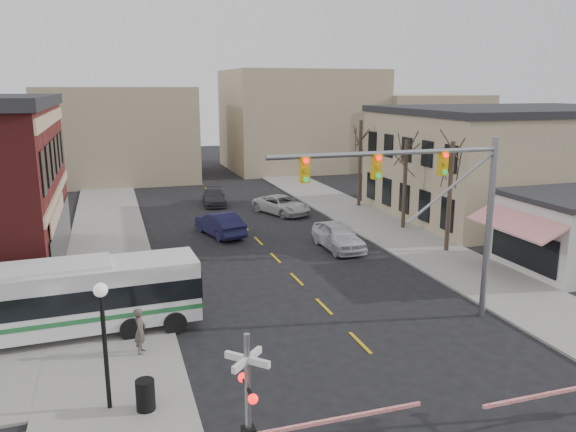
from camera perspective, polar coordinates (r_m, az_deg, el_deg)
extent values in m
plane|color=black|center=(21.70, 9.64, -14.78)|extent=(160.00, 160.00, 0.00)
cube|color=gray|center=(38.27, -17.72, -2.75)|extent=(5.00, 60.00, 0.12)
cube|color=gray|center=(42.55, 8.73, -0.71)|extent=(5.00, 60.00, 0.12)
cube|color=tan|center=(33.55, -22.34, 2.16)|extent=(0.10, 15.00, 0.50)
cube|color=tan|center=(33.10, -22.96, 9.15)|extent=(0.10, 15.00, 0.70)
cube|color=black|center=(34.07, -21.98, -1.97)|extent=(0.08, 13.00, 2.60)
cube|color=tan|center=(48.67, 22.26, 4.92)|extent=(20.00, 15.00, 8.00)
cube|color=#262628|center=(48.32, 22.69, 9.90)|extent=(20.30, 15.30, 0.50)
cube|color=red|center=(32.17, 21.99, -0.61)|extent=(1.68, 6.00, 0.87)
cylinder|color=#382B21|center=(35.56, 16.09, 1.88)|extent=(0.28, 0.28, 6.75)
cylinder|color=#382B21|center=(40.78, 11.78, 3.17)|extent=(0.28, 0.28, 6.30)
cylinder|color=#382B21|center=(47.83, 7.31, 5.31)|extent=(0.28, 0.28, 7.20)
cube|color=silver|center=(24.67, -22.79, -7.78)|extent=(11.69, 3.04, 2.54)
cube|color=black|center=(24.62, -22.82, -7.43)|extent=(11.73, 3.08, 0.87)
cube|color=#216532|center=(24.89, -22.66, -9.10)|extent=(11.73, 3.08, 0.19)
cylinder|color=black|center=(25.12, -22.54, -10.43)|extent=(1.08, 2.55, 0.97)
cylinder|color=gray|center=(25.86, 19.70, -1.30)|extent=(0.28, 0.28, 8.00)
cylinder|color=gray|center=(22.55, 10.15, 6.31)|extent=(10.01, 0.20, 0.20)
cube|color=gold|center=(23.88, 15.45, 5.20)|extent=(0.35, 0.30, 1.00)
cube|color=gold|center=(22.39, 8.97, 5.02)|extent=(0.35, 0.30, 1.00)
cube|color=gold|center=(21.22, 1.68, 4.74)|extent=(0.35, 0.30, 1.00)
cylinder|color=gray|center=(15.37, -4.08, -18.64)|extent=(0.16, 0.16, 4.00)
cube|color=silver|center=(14.73, -4.17, -14.33)|extent=(1.00, 1.00, 0.18)
cube|color=silver|center=(14.73, -4.17, -14.33)|extent=(1.00, 1.00, 0.18)
sphere|color=#FF0C0C|center=(14.65, -3.58, -18.07)|extent=(0.26, 0.26, 0.26)
sphere|color=#FF0C0C|center=(15.58, -4.62, -16.05)|extent=(0.26, 0.26, 0.26)
cube|color=#FF0C0C|center=(16.55, 5.30, -19.82)|extent=(5.00, 0.10, 0.10)
cube|color=#FF0C0C|center=(19.35, 25.41, -15.92)|extent=(5.00, 0.10, 0.10)
cylinder|color=black|center=(18.76, -18.05, -13.03)|extent=(0.14, 0.14, 3.80)
sphere|color=silver|center=(17.98, -18.51, -7.14)|extent=(0.44, 0.44, 0.44)
cylinder|color=black|center=(19.00, -14.28, -17.20)|extent=(0.60, 0.60, 1.00)
imported|color=silver|center=(35.57, 5.14, -2.01)|extent=(2.12, 5.09, 1.72)
imported|color=#18183D|center=(38.88, -6.96, -0.81)|extent=(2.92, 5.26, 1.64)
imported|color=#BCBCBC|center=(45.26, -0.65, 1.14)|extent=(4.26, 5.78, 1.46)
imported|color=#36363A|center=(49.18, -7.52, 1.92)|extent=(2.43, 4.84, 1.35)
imported|color=#514540|center=(22.43, -14.78, -11.21)|extent=(0.59, 0.74, 1.79)
imported|color=#2D3150|center=(26.60, -18.35, -7.62)|extent=(1.02, 0.92, 1.72)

